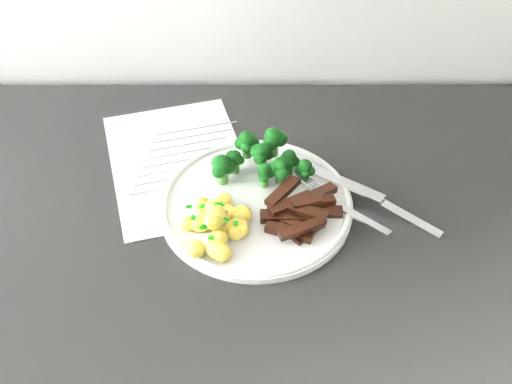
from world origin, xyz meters
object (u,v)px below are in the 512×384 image
Objects in this scene: plate at (256,204)px; beef_strips at (300,212)px; counter at (221,366)px; fork at (344,206)px; broccoli at (262,157)px; recipe_paper at (179,163)px; potatoes at (219,224)px; knife at (390,209)px.

beef_strips is (0.06, -0.03, 0.01)m from plate.
plate is (0.07, -0.00, 0.44)m from counter.
fork reaches higher than plate.
beef_strips is at bearing -168.42° from fork.
fork is at bearing -7.63° from plate.
broccoli reaches higher than beef_strips.
recipe_paper is 0.15m from plate.
plate is 0.12m from fork.
counter is 8.53× the size of plate.
recipe_paper is 0.13m from broccoli.
plate is (0.12, -0.09, 0.01)m from recipe_paper.
counter is at bearing 107.40° from potatoes.
recipe_paper is at bearing 114.79° from potatoes.
beef_strips is 0.67× the size of knife.
broccoli is at bearing 145.42° from fork.
recipe_paper is 2.59× the size of fork.
counter is 0.48m from broccoli.
broccoli is 0.14m from fork.
broccoli is 0.10m from beef_strips.
potatoes is 1.02× the size of beef_strips.
fork is 0.71× the size of knife.
beef_strips reaches higher than knife.
beef_strips is at bearing 12.90° from potatoes.
beef_strips is 0.06m from fork.
fork is (0.23, -0.11, 0.02)m from recipe_paper.
counter is 18.50× the size of fork.
potatoes is at bearing -167.56° from fork.
potatoes is at bearing -117.08° from broccoli.
recipe_paper is 2.76× the size of beef_strips.
potatoes is 0.24m from knife.
fork reaches higher than counter.
broccoli is 0.19m from knife.
counter is 0.46m from potatoes.
potatoes is 0.68× the size of knife.
knife is (0.12, 0.02, -0.01)m from beef_strips.
knife is at bearing 7.83° from beef_strips.
counter is at bearing 174.10° from fork.
knife is (0.18, -0.07, -0.03)m from broccoli.
potatoes reaches higher than knife.
fork is 0.07m from knife.
recipe_paper is at bearing 141.31° from plate.
potatoes is (-0.06, -0.11, -0.02)m from broccoli.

